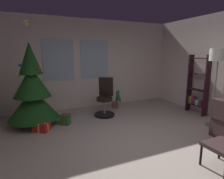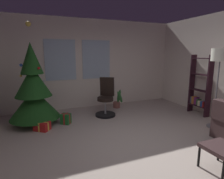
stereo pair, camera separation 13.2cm
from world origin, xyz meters
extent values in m
cube|color=#B0A196|center=(0.00, 0.00, -0.05)|extent=(5.58, 6.18, 0.10)
cube|color=silver|center=(0.00, 3.14, 1.38)|extent=(5.58, 0.10, 2.77)
cube|color=silver|center=(-0.98, 3.08, 1.52)|extent=(0.90, 0.03, 1.20)
cube|color=silver|center=(0.14, 3.08, 1.52)|extent=(0.90, 0.03, 1.20)
cube|color=#3A2828|center=(0.77, -0.99, 0.36)|extent=(0.49, 0.47, 0.06)
cylinder|color=black|center=(0.55, -1.19, 0.16)|extent=(0.04, 0.04, 0.33)
cylinder|color=black|center=(0.55, -0.79, 0.16)|extent=(0.04, 0.04, 0.33)
cylinder|color=black|center=(0.98, -0.79, 0.16)|extent=(0.04, 0.04, 0.33)
cylinder|color=#4C331E|center=(-1.76, 2.09, 0.08)|extent=(0.12, 0.12, 0.16)
cone|color=#1A491A|center=(-1.76, 2.09, 0.53)|extent=(1.19, 1.19, 0.73)
cone|color=#1A491A|center=(-1.76, 2.09, 1.07)|extent=(0.85, 0.85, 0.73)
cone|color=#1A491A|center=(-1.76, 2.09, 1.61)|extent=(0.52, 0.52, 0.73)
sphere|color=red|center=(-1.61, 1.90, 1.39)|extent=(0.06, 0.06, 0.06)
sphere|color=gold|center=(-2.02, 2.24, 1.19)|extent=(0.06, 0.06, 0.06)
sphere|color=silver|center=(-1.51, 2.31, 1.04)|extent=(0.05, 0.05, 0.05)
sphere|color=blue|center=(-1.99, 2.14, 1.45)|extent=(0.07, 0.07, 0.07)
sphere|color=#1E8C4C|center=(-1.74, 2.23, 1.79)|extent=(0.06, 0.06, 0.06)
sphere|color=#F2D14C|center=(-1.76, 2.09, 2.38)|extent=(0.12, 0.12, 0.12)
cube|color=red|center=(-1.64, 1.61, 0.10)|extent=(0.40, 0.38, 0.20)
cube|color=#EAD84C|center=(-1.64, 1.61, 0.10)|extent=(0.28, 0.24, 0.21)
cube|color=#EAD84C|center=(-1.64, 1.61, 0.10)|extent=(0.18, 0.21, 0.21)
cube|color=#1E722D|center=(-1.07, 1.81, 0.13)|extent=(0.28, 0.28, 0.25)
cube|color=red|center=(-1.07, 1.81, 0.13)|extent=(0.20, 0.16, 0.26)
cube|color=red|center=(-1.07, 1.81, 0.13)|extent=(0.14, 0.18, 0.26)
cylinder|color=black|center=(0.04, 2.01, 0.03)|extent=(0.56, 0.56, 0.06)
cylinder|color=#B2B2B7|center=(0.04, 2.01, 0.27)|extent=(0.05, 0.05, 0.42)
cylinder|color=black|center=(0.04, 2.01, 0.48)|extent=(0.44, 0.44, 0.09)
cube|color=black|center=(0.16, 2.16, 0.80)|extent=(0.39, 0.33, 0.53)
cube|color=#2F1520|center=(2.57, 0.85, 0.84)|extent=(0.18, 0.04, 1.69)
cube|color=#2F1520|center=(2.57, 1.45, 0.84)|extent=(0.18, 0.04, 1.69)
cube|color=#2F1520|center=(2.57, 1.15, 0.25)|extent=(0.18, 0.56, 0.02)
cube|color=#2F1520|center=(2.57, 1.15, 0.70)|extent=(0.18, 0.56, 0.02)
cube|color=#2F1520|center=(2.57, 1.15, 1.14)|extent=(0.18, 0.56, 0.02)
cube|color=#2F1520|center=(2.57, 1.15, 1.59)|extent=(0.18, 0.56, 0.02)
cube|color=maroon|center=(2.58, 0.93, 0.34)|extent=(0.17, 0.04, 0.16)
cube|color=#224791|center=(2.58, 1.00, 0.34)|extent=(0.16, 0.06, 0.15)
cube|color=beige|center=(2.58, 1.08, 0.34)|extent=(0.17, 0.07, 0.15)
cube|color=#366031|center=(2.59, 1.17, 0.35)|extent=(0.13, 0.06, 0.17)
cube|color=#722968|center=(2.59, 1.25, 0.37)|extent=(0.13, 0.08, 0.21)
cube|color=#BA6E2B|center=(2.58, 1.33, 0.37)|extent=(0.15, 0.06, 0.22)
cube|color=#424B61|center=(2.59, 1.40, 0.36)|extent=(0.13, 0.08, 0.19)
cylinder|color=slate|center=(2.14, 0.28, 0.01)|extent=(0.28, 0.28, 0.03)
cylinder|color=slate|center=(2.14, 0.28, 0.79)|extent=(0.03, 0.03, 1.52)
cylinder|color=white|center=(2.14, 0.28, 1.69)|extent=(0.39, 0.39, 0.28)
cylinder|color=brown|center=(0.65, 2.62, 0.09)|extent=(0.21, 0.21, 0.18)
ellipsoid|color=#2B6A2F|center=(0.72, 2.58, 0.39)|extent=(0.21, 0.15, 0.43)
ellipsoid|color=#2B6A2F|center=(0.71, 2.49, 0.37)|extent=(0.26, 0.16, 0.41)
ellipsoid|color=#2B6A2F|center=(0.49, 2.67, 0.36)|extent=(0.14, 0.14, 0.37)
camera|label=1|loc=(-1.81, -2.67, 1.73)|focal=30.12mm
camera|label=2|loc=(-1.69, -2.72, 1.73)|focal=30.12mm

